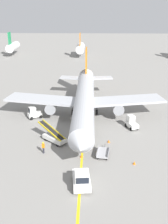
# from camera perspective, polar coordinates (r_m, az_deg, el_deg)

# --- Properties ---
(ground_plane) EXTENTS (300.00, 300.00, 0.00)m
(ground_plane) POSITION_cam_1_polar(r_m,az_deg,el_deg) (38.85, -0.94, -8.13)
(ground_plane) COLOR gray
(taxi_line_yellow) EXTENTS (0.34, 80.00, 0.01)m
(taxi_line_yellow) POSITION_cam_1_polar(r_m,az_deg,el_deg) (43.24, -0.13, -4.83)
(taxi_line_yellow) COLOR yellow
(taxi_line_yellow) RESTS_ON ground
(airliner) EXTENTS (28.61, 35.20, 10.10)m
(airliner) POSITION_cam_1_polar(r_m,az_deg,el_deg) (48.46, 0.12, 2.56)
(airliner) COLOR #B2B5BA
(airliner) RESTS_ON ground
(pushback_tug) EXTENTS (2.26, 3.78, 2.20)m
(pushback_tug) POSITION_cam_1_polar(r_m,az_deg,el_deg) (31.77, -0.50, -13.55)
(pushback_tug) COLOR silver
(pushback_tug) RESTS_ON ground
(baggage_tug_near_wing) EXTENTS (2.11, 2.71, 2.10)m
(baggage_tug_near_wing) POSITION_cam_1_polar(r_m,az_deg,el_deg) (46.03, 9.65, -2.16)
(baggage_tug_near_wing) COLOR silver
(baggage_tug_near_wing) RESTS_ON ground
(baggage_tug_by_cargo_door) EXTENTS (2.73, 2.32, 2.10)m
(baggage_tug_by_cargo_door) POSITION_cam_1_polar(r_m,az_deg,el_deg) (49.95, -10.16, -0.25)
(baggage_tug_by_cargo_door) COLOR silver
(baggage_tug_by_cargo_door) RESTS_ON ground
(belt_loader_forward_hold) EXTENTS (4.60, 4.21, 2.59)m
(belt_loader_forward_hold) POSITION_cam_1_polar(r_m,az_deg,el_deg) (41.37, -6.13, -5.06)
(belt_loader_forward_hold) COLOR silver
(belt_loader_forward_hold) RESTS_ON ground
(baggage_cart_loaded) EXTENTS (1.95, 3.83, 0.94)m
(baggage_cart_loaded) POSITION_cam_1_polar(r_m,az_deg,el_deg) (37.86, 3.94, -8.23)
(baggage_cart_loaded) COLOR #A5A5A8
(baggage_cart_loaded) RESTS_ON ground
(ground_crew_marshaller) EXTENTS (0.36, 0.24, 1.70)m
(ground_crew_marshaller) POSITION_cam_1_polar(r_m,az_deg,el_deg) (39.17, -0.51, -6.34)
(ground_crew_marshaller) COLOR #26262D
(ground_crew_marshaller) RESTS_ON ground
(ground_crew_wing_walker) EXTENTS (0.36, 0.24, 1.70)m
(ground_crew_wing_walker) POSITION_cam_1_polar(r_m,az_deg,el_deg) (38.50, -8.29, -7.11)
(ground_crew_wing_walker) COLOR #26262D
(ground_crew_wing_walker) RESTS_ON ground
(safety_cone_nose_left) EXTENTS (0.36, 0.36, 0.44)m
(safety_cone_nose_left) POSITION_cam_1_polar(r_m,az_deg,el_deg) (37.44, -0.56, -8.98)
(safety_cone_nose_left) COLOR orange
(safety_cone_nose_left) RESTS_ON ground
(safety_cone_nose_right) EXTENTS (0.36, 0.36, 0.44)m
(safety_cone_nose_right) POSITION_cam_1_polar(r_m,az_deg,el_deg) (41.31, 5.08, -5.93)
(safety_cone_nose_right) COLOR orange
(safety_cone_nose_right) RESTS_ON ground
(safety_cone_wingtip_left) EXTENTS (0.36, 0.36, 0.44)m
(safety_cone_wingtip_left) POSITION_cam_1_polar(r_m,az_deg,el_deg) (36.60, 10.22, -10.16)
(safety_cone_wingtip_left) COLOR orange
(safety_cone_wingtip_left) RESTS_ON ground
(distant_aircraft_far_left) EXTENTS (3.00, 10.10, 8.80)m
(distant_aircraft_far_left) POSITION_cam_1_polar(r_m,az_deg,el_deg) (111.65, -14.30, 12.81)
(distant_aircraft_far_left) COLOR silver
(distant_aircraft_far_left) RESTS_ON ground
(distant_aircraft_mid_left) EXTENTS (3.00, 10.10, 8.80)m
(distant_aircraft_mid_left) POSITION_cam_1_polar(r_m,az_deg,el_deg) (105.83, -0.73, 13.00)
(distant_aircraft_mid_left) COLOR silver
(distant_aircraft_mid_left) RESTS_ON ground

